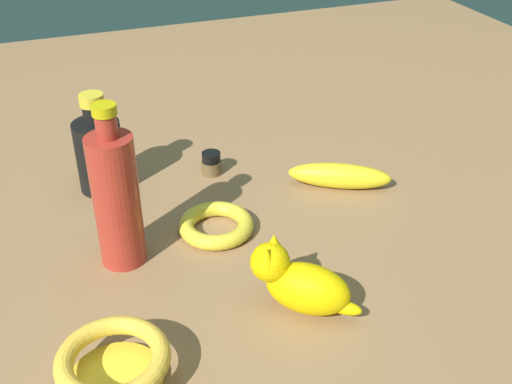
{
  "coord_description": "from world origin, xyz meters",
  "views": [
    {
      "loc": [
        -0.26,
        -0.69,
        0.53
      ],
      "look_at": [
        0.0,
        0.0,
        0.06
      ],
      "focal_mm": 43.97,
      "sensor_mm": 36.0,
      "label": 1
    }
  ],
  "objects_px": {
    "bottle_tall": "(117,199)",
    "cat_figurine": "(297,282)",
    "bottle_short": "(99,152)",
    "nail_polish_jar": "(211,163)",
    "bowl": "(114,364)",
    "banana": "(339,176)",
    "bangle": "(216,225)"
  },
  "relations": [
    {
      "from": "bottle_tall",
      "to": "cat_figurine",
      "type": "bearing_deg",
      "value": -43.33
    },
    {
      "from": "bottle_short",
      "to": "nail_polish_jar",
      "type": "height_order",
      "value": "bottle_short"
    },
    {
      "from": "bottle_short",
      "to": "bowl",
      "type": "xyz_separation_m",
      "value": [
        -0.05,
        -0.41,
        -0.04
      ]
    },
    {
      "from": "bottle_tall",
      "to": "banana",
      "type": "bearing_deg",
      "value": 10.57
    },
    {
      "from": "bottle_tall",
      "to": "banana",
      "type": "relative_size",
      "value": 1.39
    },
    {
      "from": "bottle_tall",
      "to": "bowl",
      "type": "relative_size",
      "value": 1.88
    },
    {
      "from": "bottle_short",
      "to": "bottle_tall",
      "type": "bearing_deg",
      "value": -91.01
    },
    {
      "from": "bottle_short",
      "to": "bottle_tall",
      "type": "relative_size",
      "value": 0.71
    },
    {
      "from": "banana",
      "to": "bangle",
      "type": "bearing_deg",
      "value": 40.98
    },
    {
      "from": "cat_figurine",
      "to": "bowl",
      "type": "xyz_separation_m",
      "value": [
        -0.23,
        -0.04,
        -0.01
      ]
    },
    {
      "from": "bottle_tall",
      "to": "bangle",
      "type": "bearing_deg",
      "value": 7.39
    },
    {
      "from": "bowl",
      "to": "bangle",
      "type": "bearing_deg",
      "value": 51.24
    },
    {
      "from": "bottle_tall",
      "to": "nail_polish_jar",
      "type": "height_order",
      "value": "bottle_tall"
    },
    {
      "from": "bottle_short",
      "to": "nail_polish_jar",
      "type": "relative_size",
      "value": 4.21
    },
    {
      "from": "bottle_short",
      "to": "bottle_tall",
      "type": "xyz_separation_m",
      "value": [
        -0.0,
        -0.2,
        0.03
      ]
    },
    {
      "from": "bowl",
      "to": "banana",
      "type": "distance_m",
      "value": 0.49
    },
    {
      "from": "bottle_short",
      "to": "banana",
      "type": "distance_m",
      "value": 0.38
    },
    {
      "from": "cat_figurine",
      "to": "bowl",
      "type": "bearing_deg",
      "value": -169.7
    },
    {
      "from": "bowl",
      "to": "banana",
      "type": "height_order",
      "value": "bowl"
    },
    {
      "from": "bangle",
      "to": "bottle_tall",
      "type": "height_order",
      "value": "bottle_tall"
    },
    {
      "from": "nail_polish_jar",
      "to": "bottle_short",
      "type": "bearing_deg",
      "value": 174.38
    },
    {
      "from": "banana",
      "to": "bottle_short",
      "type": "bearing_deg",
      "value": 8.16
    },
    {
      "from": "bowl",
      "to": "bottle_tall",
      "type": "bearing_deg",
      "value": 77.3
    },
    {
      "from": "bangle",
      "to": "banana",
      "type": "bearing_deg",
      "value": 12.49
    },
    {
      "from": "bottle_short",
      "to": "bowl",
      "type": "bearing_deg",
      "value": -97.1
    },
    {
      "from": "nail_polish_jar",
      "to": "bowl",
      "type": "height_order",
      "value": "bowl"
    },
    {
      "from": "nail_polish_jar",
      "to": "cat_figurine",
      "type": "height_order",
      "value": "cat_figurine"
    },
    {
      "from": "bottle_tall",
      "to": "bottle_short",
      "type": "bearing_deg",
      "value": 88.99
    },
    {
      "from": "bangle",
      "to": "bowl",
      "type": "distance_m",
      "value": 0.29
    },
    {
      "from": "nail_polish_jar",
      "to": "bottle_tall",
      "type": "bearing_deg",
      "value": -134.71
    },
    {
      "from": "bangle",
      "to": "cat_figurine",
      "type": "bearing_deg",
      "value": -76.85
    },
    {
      "from": "bottle_short",
      "to": "nail_polish_jar",
      "type": "distance_m",
      "value": 0.18
    }
  ]
}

